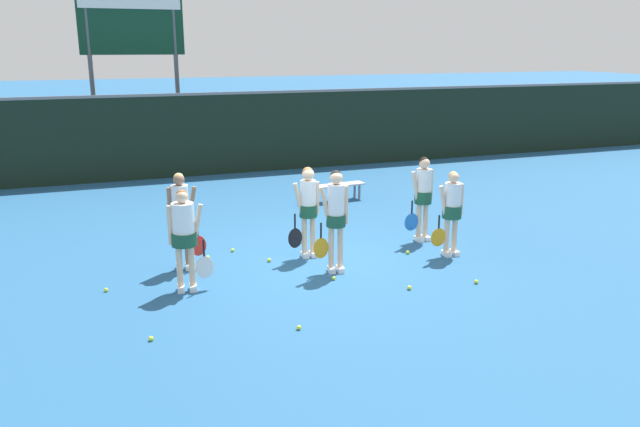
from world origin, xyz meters
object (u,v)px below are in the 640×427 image
at_px(tennis_ball_0, 269,260).
at_px(tennis_ball_5, 233,250).
at_px(player_5, 423,192).
at_px(tennis_ball_11, 408,252).
at_px(tennis_ball_10, 299,327).
at_px(tennis_ball_4, 106,290).
at_px(tennis_ball_8, 476,282).
at_px(player_1, 336,212).
at_px(player_4, 308,204).
at_px(scoreboard, 132,40).
at_px(tennis_ball_1, 409,288).
at_px(player_0, 184,232).
at_px(player_3, 181,214).
at_px(tennis_ball_7, 333,278).
at_px(tennis_ball_2, 447,238).
at_px(player_2, 452,207).
at_px(bench_courtside, 334,187).
at_px(tennis_ball_3, 208,257).
at_px(tennis_ball_9, 151,339).
at_px(tennis_ball_6, 303,242).

xyz_separation_m(tennis_ball_0, tennis_ball_5, (-0.50, 0.81, -0.00)).
height_order(player_5, tennis_ball_11, player_5).
xyz_separation_m(player_5, tennis_ball_10, (-3.67, -3.06, -0.98)).
height_order(tennis_ball_4, tennis_ball_8, tennis_ball_8).
bearing_deg(player_1, player_4, 111.43).
relative_size(scoreboard, tennis_ball_1, 76.22).
xyz_separation_m(player_4, tennis_ball_5, (-1.27, 0.77, -0.98)).
bearing_deg(player_0, tennis_ball_1, -13.14).
distance_m(player_0, player_3, 1.04).
xyz_separation_m(scoreboard, tennis_ball_7, (2.11, -11.62, -3.99)).
bearing_deg(player_1, tennis_ball_8, -24.25).
bearing_deg(tennis_ball_2, player_2, -119.42).
xyz_separation_m(bench_courtside, player_2, (0.48, -4.73, 0.57)).
distance_m(tennis_ball_5, tennis_ball_10, 3.69).
distance_m(scoreboard, player_1, 11.85).
distance_m(tennis_ball_3, tennis_ball_8, 4.87).
bearing_deg(tennis_ball_9, player_1, 25.94).
bearing_deg(tennis_ball_3, scoreboard, 91.81).
bearing_deg(tennis_ball_9, tennis_ball_3, 66.25).
xyz_separation_m(tennis_ball_2, tennis_ball_5, (-4.29, 0.80, 0.00)).
distance_m(player_0, tennis_ball_8, 4.88).
height_order(tennis_ball_0, tennis_ball_8, tennis_ball_0).
bearing_deg(player_5, tennis_ball_5, 165.37).
height_order(player_2, tennis_ball_5, player_2).
height_order(player_3, tennis_ball_1, player_3).
xyz_separation_m(tennis_ball_7, tennis_ball_9, (-3.14, -1.24, -0.00)).
bearing_deg(scoreboard, tennis_ball_1, -76.02).
height_order(scoreboard, player_2, scoreboard).
relative_size(tennis_ball_1, tennis_ball_5, 1.05).
bearing_deg(player_4, scoreboard, 104.86).
xyz_separation_m(tennis_ball_0, tennis_ball_11, (2.60, -0.50, -0.00)).
distance_m(tennis_ball_0, tennis_ball_10, 2.91).
relative_size(tennis_ball_3, tennis_ball_11, 1.02).
relative_size(player_1, tennis_ball_6, 27.71).
relative_size(player_1, player_2, 1.12).
relative_size(scoreboard, player_3, 3.04).
distance_m(scoreboard, tennis_ball_4, 11.63).
bearing_deg(player_5, player_0, -173.25).
xyz_separation_m(tennis_ball_3, tennis_ball_10, (0.63, -3.43, -0.00)).
bearing_deg(tennis_ball_4, player_0, -17.21).
relative_size(player_4, player_5, 0.99).
distance_m(player_0, tennis_ball_2, 5.57).
bearing_deg(tennis_ball_4, scoreboard, 81.94).
relative_size(scoreboard, player_4, 3.09).
height_order(tennis_ball_2, tennis_ball_10, tennis_ball_10).
bearing_deg(tennis_ball_7, player_2, 9.86).
bearing_deg(bench_courtside, tennis_ball_10, -120.34).
bearing_deg(tennis_ball_3, tennis_ball_2, -6.37).
distance_m(tennis_ball_2, tennis_ball_4, 6.68).
distance_m(player_3, player_4, 2.30).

